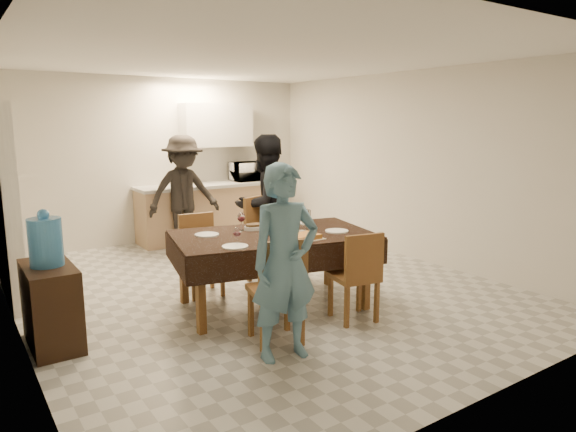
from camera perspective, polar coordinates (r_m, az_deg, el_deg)
name	(u,v)px	position (r m, az deg, el deg)	size (l,w,h in m)	color
floor	(258,287)	(6.08, -3.31, -7.89)	(5.00, 6.00, 0.02)	beige
ceiling	(256,57)	(5.81, -3.59, 17.24)	(5.00, 6.00, 0.02)	white
wall_back	(162,160)	(8.51, -13.87, 6.03)	(5.00, 0.02, 2.60)	silver
wall_front	(493,217)	(3.59, 21.80, -0.11)	(5.00, 0.02, 2.60)	silver
wall_left	(6,194)	(5.02, -28.80, 2.16)	(0.02, 6.00, 2.60)	silver
wall_right	(411,166)	(7.39, 13.54, 5.42)	(0.02, 6.00, 2.60)	silver
stub_partition	(5,204)	(6.25, -28.96, 1.21)	(0.15, 1.40, 2.10)	white
kitchen_base_cabinet	(206,213)	(8.56, -9.10, 0.35)	(2.20, 0.60, 0.86)	#9F825F
kitchen_worktop	(205,185)	(8.49, -9.19, 3.37)	(2.24, 0.64, 0.05)	#B7B6B2
upper_cabinet	(216,125)	(8.68, -7.95, 9.95)	(1.20, 0.34, 0.70)	silver
dining_table	(273,237)	(5.28, -1.70, -2.34)	(2.20, 1.57, 0.78)	black
chair_near_left	(281,280)	(4.40, -0.76, -7.13)	(0.52, 0.52, 0.51)	brown
chair_near_right	(360,268)	(4.95, 7.99, -5.70)	(0.47, 0.48, 0.48)	brown
chair_far_left	(206,248)	(5.68, -9.14, -3.57)	(0.44, 0.44, 0.48)	brown
chair_far_right	(275,232)	(6.08, -1.41, -1.77)	(0.58, 0.58, 0.55)	brown
console	(51,306)	(4.91, -24.83, -9.03)	(0.39, 0.77, 0.71)	black
water_jug	(46,242)	(4.76, -25.34, -2.64)	(0.27, 0.27, 0.41)	#418FD5
wine_bottle	(266,218)	(5.25, -2.46, -0.26)	(0.08, 0.08, 0.31)	black
water_pitcher	(303,220)	(5.40, 1.72, -0.46)	(0.14, 0.14, 0.22)	white
savoury_tart	(302,237)	(5.01, 1.60, -2.33)	(0.38, 0.29, 0.05)	gold
salad_bowl	(287,224)	(5.57, -0.09, -0.87)	(0.20, 0.20, 0.08)	white
mushroom_dish	(255,228)	(5.47, -3.71, -1.30)	(0.22, 0.22, 0.04)	white
wine_glass_a	(237,236)	(4.77, -5.68, -2.28)	(0.08, 0.08, 0.17)	white
wine_glass_b	(302,216)	(5.76, 1.59, 0.00)	(0.08, 0.08, 0.18)	white
wine_glass_c	(241,222)	(5.40, -5.20, -0.63)	(0.09, 0.09, 0.19)	white
plate_near_left	(235,246)	(4.72, -5.91, -3.39)	(0.24, 0.24, 0.01)	white
plate_near_right	(337,231)	(5.38, 5.44, -1.67)	(0.24, 0.24, 0.01)	white
plate_far_left	(207,235)	(5.24, -9.01, -2.06)	(0.24, 0.24, 0.01)	white
plate_far_right	(303,222)	(5.84, 1.70, -0.66)	(0.23, 0.23, 0.01)	white
microwave	(249,171)	(8.84, -4.39, 4.97)	(0.58, 0.39, 0.32)	silver
person_near	(285,263)	(4.12, -0.32, -5.21)	(0.58, 0.38, 1.60)	#57849F
person_far	(265,205)	(6.41, -2.58, 1.18)	(0.85, 0.67, 1.76)	black
person_kitchen	(184,193)	(7.86, -11.51, 2.54)	(1.11, 0.64, 1.72)	black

